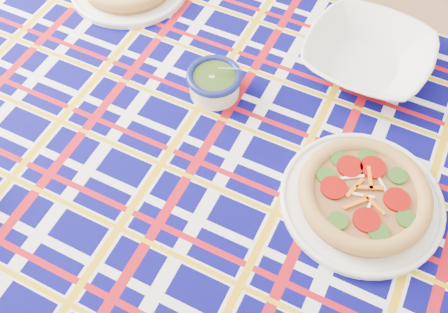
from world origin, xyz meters
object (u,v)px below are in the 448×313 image
at_px(dining_table, 267,174).
at_px(main_focaccia_plate, 364,195).
at_px(pesto_bowl, 214,81).
at_px(serving_bowl, 367,56).

relative_size(dining_table, main_focaccia_plate, 5.04).
distance_m(dining_table, main_focaccia_plate, 0.24).
bearing_deg(pesto_bowl, main_focaccia_plate, -18.78).
distance_m(pesto_bowl, serving_bowl, 0.36).
bearing_deg(main_focaccia_plate, pesto_bowl, 161.22).
distance_m(main_focaccia_plate, serving_bowl, 0.37).
relative_size(pesto_bowl, serving_bowl, 0.43).
height_order(dining_table, serving_bowl, serving_bowl).
relative_size(main_focaccia_plate, serving_bowl, 1.14).
xyz_separation_m(dining_table, pesto_bowl, (-0.18, 0.10, 0.12)).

